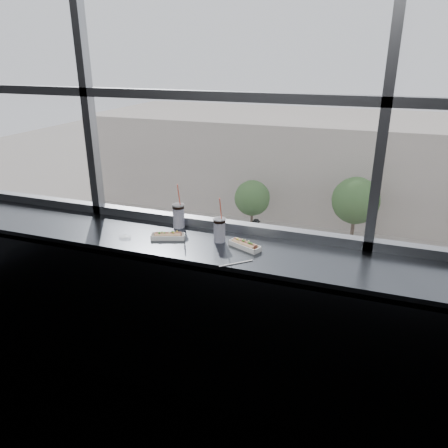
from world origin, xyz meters
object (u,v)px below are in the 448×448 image
(soda_cup_right, at_px, (219,229))
(car_near_b, at_px, (197,298))
(hotdog_tray_left, at_px, (168,236))
(tree_center, at_px, (356,201))
(hotdog_tray_right, at_px, (245,245))
(car_far_b, at_px, (376,258))
(tree_left, at_px, (252,198))
(soda_cup_left, at_px, (179,215))
(car_near_a, at_px, (70,273))
(car_near_c, at_px, (369,331))
(loose_straw, at_px, (236,263))
(car_far_a, at_px, (228,240))
(pedestrian_a, at_px, (256,227))
(wrapper, at_px, (125,237))

(soda_cup_right, distance_m, car_near_b, 21.04)
(hotdog_tray_left, bearing_deg, tree_center, 69.70)
(tree_center, bearing_deg, soda_cup_right, -89.38)
(hotdog_tray_right, height_order, car_far_b, hotdog_tray_right)
(car_near_b, distance_m, tree_left, 12.16)
(hotdog_tray_left, bearing_deg, soda_cup_left, 75.72)
(soda_cup_right, height_order, car_near_a, soda_cup_right)
(soda_cup_right, height_order, tree_left, soda_cup_right)
(car_near_c, relative_size, car_near_a, 1.01)
(car_far_b, relative_size, car_near_b, 1.19)
(hotdog_tray_left, xyz_separation_m, car_far_b, (1.79, 24.30, -10.94))
(car_near_b, height_order, tree_center, tree_center)
(hotdog_tray_right, bearing_deg, soda_cup_left, -174.70)
(hotdog_tray_right, height_order, loose_straw, hotdog_tray_right)
(car_far_a, height_order, pedestrian_a, pedestrian_a)
(hotdog_tray_left, bearing_deg, wrapper, 177.74)
(pedestrian_a, height_order, tree_left, tree_left)
(car_near_a, relative_size, car_near_b, 0.97)
(soda_cup_left, relative_size, car_far_a, 0.06)
(soda_cup_left, xyz_separation_m, car_near_c, (1.82, 16.08, -11.20))
(car_far_a, relative_size, pedestrian_a, 2.82)
(car_far_b, relative_size, car_near_a, 1.22)
(hotdog_tray_right, relative_size, wrapper, 2.47)
(wrapper, distance_m, pedestrian_a, 30.14)
(soda_cup_left, distance_m, pedestrian_a, 29.96)
(pedestrian_a, bearing_deg, car_far_a, 66.53)
(wrapper, bearing_deg, pedestrian_a, 103.62)
(soda_cup_right, height_order, car_far_b, soda_cup_right)
(car_near_c, height_order, car_far_b, car_far_b)
(hotdog_tray_left, relative_size, soda_cup_right, 0.77)
(soda_cup_left, relative_size, wrapper, 3.45)
(car_near_a, bearing_deg, soda_cup_left, -138.23)
(loose_straw, bearing_deg, car_far_a, 67.26)
(tree_center, bearing_deg, car_near_a, -142.01)
(wrapper, height_order, car_near_c, wrapper)
(hotdog_tray_left, xyz_separation_m, car_near_a, (-15.33, 16.30, -11.14))
(wrapper, height_order, tree_center, wrapper)
(pedestrian_a, bearing_deg, loose_straw, 105.17)
(hotdog_tray_right, height_order, tree_left, hotdog_tray_right)
(loose_straw, bearing_deg, pedestrian_a, 62.96)
(soda_cup_left, relative_size, car_near_c, 0.06)
(hotdog_tray_left, xyz_separation_m, soda_cup_right, (0.34, 0.08, 0.07))
(hotdog_tray_left, distance_m, tree_left, 30.70)
(hotdog_tray_left, bearing_deg, soda_cup_right, -7.19)
(car_far_b, bearing_deg, tree_left, 72.27)
(pedestrian_a, bearing_deg, car_near_c, 128.60)
(car_far_b, xyz_separation_m, car_near_a, (-17.13, -8.00, -0.20))
(soda_cup_left, xyz_separation_m, car_near_b, (-7.02, 16.08, -11.19))
(tree_center, bearing_deg, car_far_a, -153.85)
(soda_cup_right, xyz_separation_m, car_near_c, (1.46, 16.22, -11.20))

